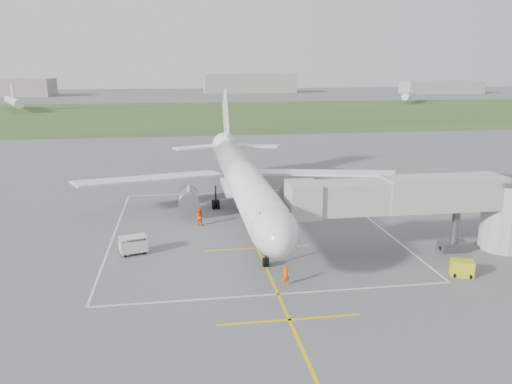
{
  "coord_description": "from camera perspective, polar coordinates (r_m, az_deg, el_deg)",
  "views": [
    {
      "loc": [
        -6.94,
        -54.14,
        16.79
      ],
      "look_at": [
        0.76,
        -4.0,
        4.0
      ],
      "focal_mm": 35.0,
      "sensor_mm": 36.0,
      "label": 1
    }
  ],
  "objects": [
    {
      "name": "gpu_unit",
      "position": [
        44.84,
        22.48,
        -8.06
      ],
      "size": [
        2.08,
        1.76,
        1.34
      ],
      "rotation": [
        0.0,
        0.0,
        -0.37
      ],
      "color": "gold",
      "rests_on": "ground"
    },
    {
      "name": "ramp_worker_wing",
      "position": [
        54.56,
        -6.43,
        -2.82
      ],
      "size": [
        1.16,
        1.11,
        1.89
      ],
      "primitive_type": "imported",
      "rotation": [
        0.0,
        0.0,
        2.53
      ],
      "color": "#F84507",
      "rests_on": "ground"
    },
    {
      "name": "distant_hangars",
      "position": [
        319.68,
        -10.6,
        11.83
      ],
      "size": [
        345.0,
        49.0,
        12.0
      ],
      "color": "gray",
      "rests_on": "ground"
    },
    {
      "name": "distant_aircraft",
      "position": [
        220.6,
        -2.73,
        10.7
      ],
      "size": [
        190.76,
        51.27,
        8.85
      ],
      "color": "silver",
      "rests_on": "ground"
    },
    {
      "name": "ramp_worker_nose",
      "position": [
        39.91,
        3.46,
        -9.49
      ],
      "size": [
        0.61,
        0.42,
        1.6
      ],
      "primitive_type": "imported",
      "rotation": [
        0.0,
        0.0,
        -0.06
      ],
      "color": "#FB5207",
      "rests_on": "ground"
    },
    {
      "name": "apron_markings",
      "position": [
        51.62,
        -0.53,
        -4.82
      ],
      "size": [
        28.2,
        60.0,
        0.01
      ],
      "color": "#EDB00D",
      "rests_on": "ground"
    },
    {
      "name": "airliner",
      "position": [
        56.7,
        -1.49,
        1.52
      ],
      "size": [
        38.93,
        46.75,
        13.52
      ],
      "color": "silver",
      "rests_on": "ground"
    },
    {
      "name": "ground",
      "position": [
        57.11,
        -1.36,
        -2.95
      ],
      "size": [
        700.0,
        700.0,
        0.0
      ],
      "primitive_type": "plane",
      "color": "#5E5E60",
      "rests_on": "ground"
    },
    {
      "name": "jet_bridge",
      "position": [
        48.06,
        19.74,
        -1.21
      ],
      "size": [
        23.4,
        5.0,
        7.2
      ],
      "color": "gray",
      "rests_on": "ground"
    },
    {
      "name": "grass_strip",
      "position": [
        185.03,
        -6.62,
        8.85
      ],
      "size": [
        700.0,
        120.0,
        0.02
      ],
      "primitive_type": "cube",
      "color": "#344E22",
      "rests_on": "ground"
    },
    {
      "name": "baggage_cart",
      "position": [
        47.41,
        -13.84,
        -5.91
      ],
      "size": [
        2.73,
        2.05,
        1.69
      ],
      "rotation": [
        0.0,
        0.0,
        0.27
      ],
      "color": "silver",
      "rests_on": "ground"
    }
  ]
}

